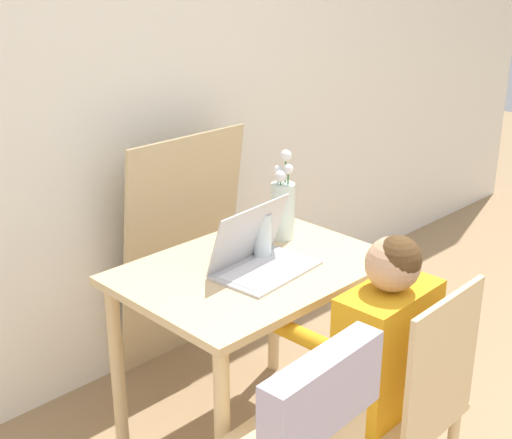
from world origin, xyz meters
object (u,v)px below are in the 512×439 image
at_px(chair_occupied, 402,408).
at_px(water_bottle, 263,235).
at_px(laptop, 259,255).
at_px(person_seated, 373,346).
at_px(flower_vase, 283,205).

relative_size(chair_occupied, water_bottle, 4.61).
bearing_deg(laptop, chair_occupied, -93.47).
height_order(laptop, water_bottle, laptop).
relative_size(person_seated, laptop, 2.66).
bearing_deg(laptop, person_seated, -93.43).
relative_size(laptop, flower_vase, 1.10).
distance_m(chair_occupied, flower_vase, 0.89).
xyz_separation_m(laptop, flower_vase, (0.27, 0.14, 0.08)).
distance_m(person_seated, flower_vase, 0.72).
height_order(person_seated, laptop, person_seated).
bearing_deg(flower_vase, water_bottle, -157.15).
bearing_deg(chair_occupied, laptop, -89.80).
bearing_deg(laptop, water_bottle, 31.54).
height_order(chair_occupied, water_bottle, water_bottle).
bearing_deg(water_bottle, person_seated, -96.29).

